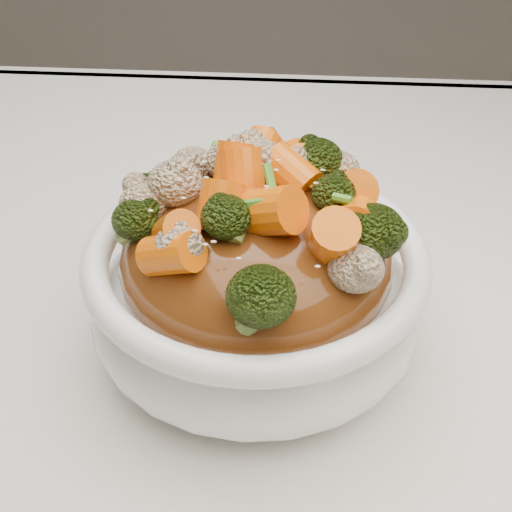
# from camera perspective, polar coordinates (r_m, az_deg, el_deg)

# --- Properties ---
(tablecloth) EXTENTS (1.20, 0.80, 0.04)m
(tablecloth) POSITION_cam_1_polar(r_m,az_deg,el_deg) (0.47, 7.05, -8.67)
(tablecloth) COLOR white
(tablecloth) RESTS_ON dining_table
(bowl) EXTENTS (0.20, 0.20, 0.08)m
(bowl) POSITION_cam_1_polar(r_m,az_deg,el_deg) (0.42, 0.00, -3.16)
(bowl) COLOR white
(bowl) RESTS_ON tablecloth
(sauce_base) EXTENTS (0.16, 0.16, 0.09)m
(sauce_base) POSITION_cam_1_polar(r_m,az_deg,el_deg) (0.41, 0.00, -0.30)
(sauce_base) COLOR #613010
(sauce_base) RESTS_ON bowl
(carrots) EXTENTS (0.16, 0.16, 0.05)m
(carrots) POSITION_cam_1_polar(r_m,az_deg,el_deg) (0.37, 0.00, 6.53)
(carrots) COLOR orange
(carrots) RESTS_ON sauce_base
(broccoli) EXTENTS (0.16, 0.16, 0.04)m
(broccoli) POSITION_cam_1_polar(r_m,az_deg,el_deg) (0.37, 0.00, 6.41)
(broccoli) COLOR black
(broccoli) RESTS_ON sauce_base
(cauliflower) EXTENTS (0.16, 0.16, 0.03)m
(cauliflower) POSITION_cam_1_polar(r_m,az_deg,el_deg) (0.38, 0.00, 6.18)
(cauliflower) COLOR beige
(cauliflower) RESTS_ON sauce_base
(scallions) EXTENTS (0.12, 0.12, 0.02)m
(scallions) POSITION_cam_1_polar(r_m,az_deg,el_deg) (0.37, 0.00, 6.65)
(scallions) COLOR #3F811D
(scallions) RESTS_ON sauce_base
(sesame_seeds) EXTENTS (0.15, 0.15, 0.01)m
(sesame_seeds) POSITION_cam_1_polar(r_m,az_deg,el_deg) (0.37, 0.00, 6.65)
(sesame_seeds) COLOR beige
(sesame_seeds) RESTS_ON sauce_base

